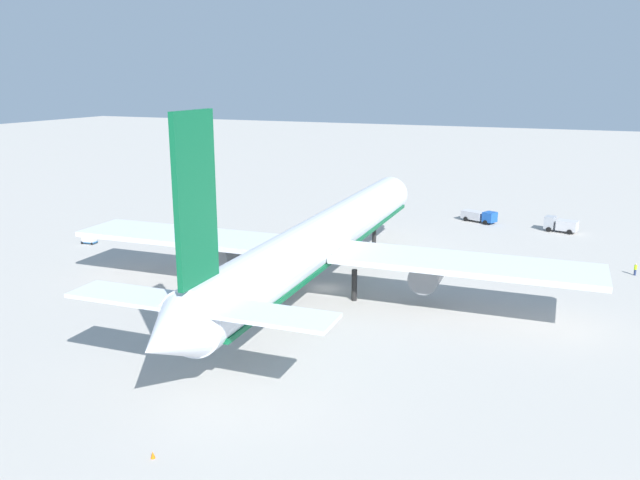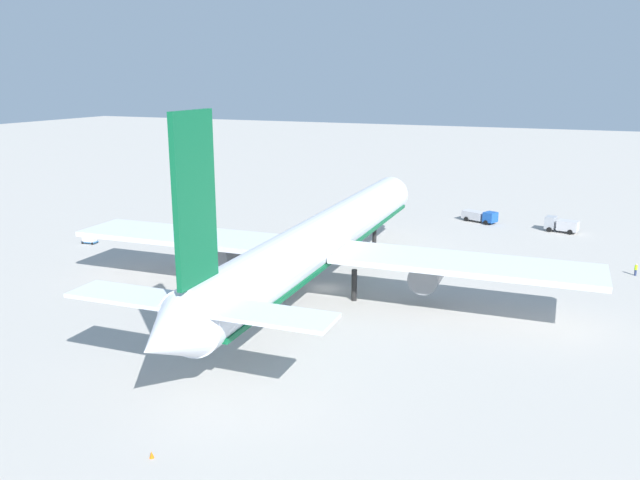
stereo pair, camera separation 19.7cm
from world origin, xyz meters
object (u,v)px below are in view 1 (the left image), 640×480
airliner (321,240)px  traffic_cone_1 (153,455)px  baggage_cart_2 (89,239)px  ground_worker_2 (635,269)px  service_truck_2 (479,216)px  service_truck_1 (561,224)px

airliner → traffic_cone_1: (-40.55, -3.48, -6.76)m
baggage_cart_2 → ground_worker_2: 86.57m
service_truck_2 → ground_worker_2: size_ratio=4.13×
service_truck_1 → airliner: bearing=150.6°
service_truck_1 → baggage_cart_2: 84.03m
service_truck_1 → baggage_cart_2: (-40.59, 73.57, -0.69)m
service_truck_2 → baggage_cart_2: (-43.00, 58.47, -0.55)m
ground_worker_2 → service_truck_2: bearing=44.9°
baggage_cart_2 → traffic_cone_1: (-48.26, -49.79, -0.44)m
airliner → baggage_cart_2: size_ratio=24.98×
service_truck_2 → traffic_cone_1: (-91.26, 8.68, -0.99)m
service_truck_1 → service_truck_2: service_truck_1 is taller
baggage_cart_2 → airliner: bearing=-99.5°
service_truck_1 → ground_worker_2: 26.79m
baggage_cart_2 → traffic_cone_1: 69.34m
service_truck_2 → baggage_cart_2: service_truck_2 is taller
service_truck_1 → traffic_cone_1: service_truck_1 is taller
airliner → service_truck_1: bearing=-29.4°
traffic_cone_1 → baggage_cart_2: bearing=45.9°
service_truck_1 → traffic_cone_1: bearing=165.0°
airliner → ground_worker_2: airliner is taller
service_truck_2 → traffic_cone_1: 91.67m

